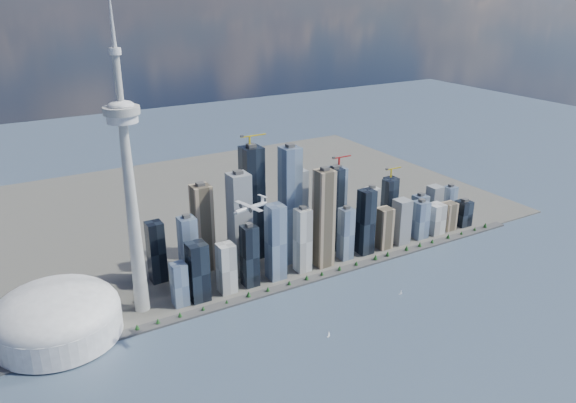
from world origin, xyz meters
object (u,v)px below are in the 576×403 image
sailboat_east (401,293)px  sailboat_west (329,335)px  dome_stadium (57,316)px  needle_tower (129,184)px  airplane (250,207)px

sailboat_east → sailboat_west: bearing=-164.8°
dome_stadium → sailboat_west: bearing=-30.4°
needle_tower → sailboat_west: size_ratio=52.18×
airplane → sailboat_west: 263.04m
needle_tower → airplane: bearing=-57.5°
needle_tower → dome_stadium: (-140.00, -10.00, -196.40)m
sailboat_east → needle_tower: bearing=158.7°
sailboat_west → sailboat_east: 195.46m
dome_stadium → airplane: (261.52, -180.64, 196.56)m
dome_stadium → sailboat_east: bearing=-17.4°
dome_stadium → sailboat_west: dome_stadium is taller
needle_tower → sailboat_west: needle_tower is taller
dome_stadium → airplane: size_ratio=3.21×
sailboat_west → dome_stadium: bearing=127.7°
dome_stadium → sailboat_east: 596.47m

